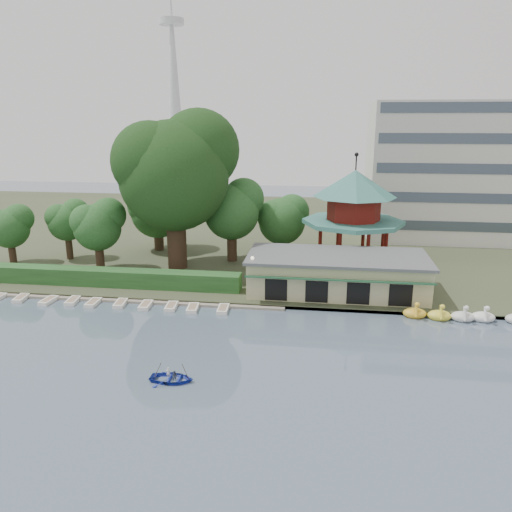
% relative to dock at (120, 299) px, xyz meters
% --- Properties ---
extents(ground_plane, '(220.00, 220.00, 0.00)m').
position_rel_dock_xyz_m(ground_plane, '(12.00, -17.20, -0.12)').
color(ground_plane, slate).
rests_on(ground_plane, ground).
extents(shore, '(220.00, 70.00, 0.40)m').
position_rel_dock_xyz_m(shore, '(12.00, 34.80, 0.08)').
color(shore, '#424930').
rests_on(shore, ground).
extents(embankment, '(220.00, 0.60, 0.30)m').
position_rel_dock_xyz_m(embankment, '(12.00, 0.10, 0.03)').
color(embankment, gray).
rests_on(embankment, ground).
extents(dock, '(34.00, 1.60, 0.24)m').
position_rel_dock_xyz_m(dock, '(0.00, 0.00, 0.00)').
color(dock, gray).
rests_on(dock, ground).
extents(boathouse, '(18.60, 9.39, 3.90)m').
position_rel_dock_xyz_m(boathouse, '(22.00, 4.77, 2.25)').
color(boathouse, '#BFBB8A').
rests_on(boathouse, shore).
extents(pavilion, '(12.40, 12.40, 13.50)m').
position_rel_dock_xyz_m(pavilion, '(24.00, 14.80, 7.36)').
color(pavilion, '#BFBB8A').
rests_on(pavilion, shore).
extents(office_building, '(38.00, 18.00, 20.00)m').
position_rel_dock_xyz_m(office_building, '(44.67, 31.80, 9.61)').
color(office_building, silver).
rests_on(office_building, shore).
extents(broadcast_tower, '(8.00, 8.00, 96.00)m').
position_rel_dock_xyz_m(broadcast_tower, '(-30.00, 122.80, 33.86)').
color(broadcast_tower, silver).
rests_on(broadcast_tower, ground).
extents(hedge, '(30.00, 2.00, 1.80)m').
position_rel_dock_xyz_m(hedge, '(-3.00, 3.30, 1.18)').
color(hedge, '#2A5C27').
rests_on(hedge, shore).
extents(lamp_post, '(0.36, 0.36, 4.28)m').
position_rel_dock_xyz_m(lamp_post, '(13.50, 1.80, 3.22)').
color(lamp_post, black).
rests_on(lamp_post, shore).
extents(big_tree, '(14.15, 13.19, 18.82)m').
position_rel_dock_xyz_m(big_tree, '(3.18, 11.01, 12.34)').
color(big_tree, '#3A281C').
rests_on(big_tree, shore).
extents(small_trees, '(39.10, 16.56, 10.46)m').
position_rel_dock_xyz_m(small_trees, '(1.14, 15.37, 6.01)').
color(small_trees, '#3A281C').
rests_on(small_trees, shore).
extents(moored_rowboats, '(27.51, 2.77, 0.36)m').
position_rel_dock_xyz_m(moored_rowboats, '(-2.03, -1.43, 0.06)').
color(moored_rowboats, white).
rests_on(moored_rowboats, ground).
extents(rowboat_with_passengers, '(4.38, 3.13, 2.01)m').
position_rel_dock_xyz_m(rowboat_with_passengers, '(10.16, -15.14, 0.33)').
color(rowboat_with_passengers, '#2034AC').
rests_on(rowboat_with_passengers, ground).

